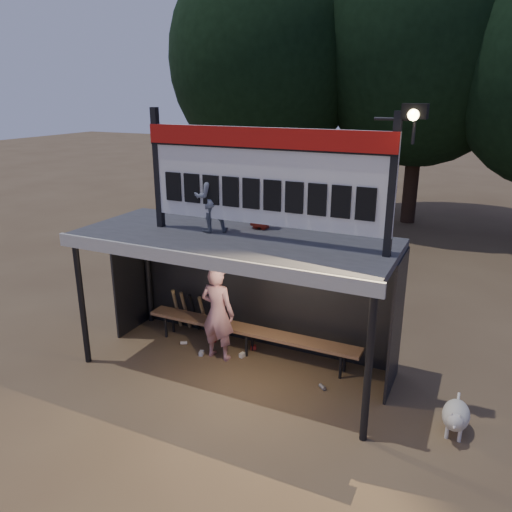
# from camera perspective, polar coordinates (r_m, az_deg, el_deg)

# --- Properties ---
(ground) EXTENTS (80.00, 80.00, 0.00)m
(ground) POSITION_cam_1_polar(r_m,az_deg,el_deg) (8.67, -2.38, -12.60)
(ground) COLOR brown
(ground) RESTS_ON ground
(player) EXTENTS (0.63, 0.42, 1.70)m
(player) POSITION_cam_1_polar(r_m,az_deg,el_deg) (8.60, -4.40, -6.50)
(player) COLOR white
(player) RESTS_ON ground
(child_a) EXTENTS (0.68, 0.65, 1.10)m
(child_a) POSITION_cam_1_polar(r_m,az_deg,el_deg) (7.89, -5.21, 6.69)
(child_a) COLOR slate
(child_a) RESTS_ON dugout_shelter
(child_b) EXTENTS (0.46, 0.34, 0.86)m
(child_b) POSITION_cam_1_polar(r_m,az_deg,el_deg) (8.07, 0.49, 6.16)
(child_b) COLOR maroon
(child_b) RESTS_ON dugout_shelter
(dugout_shelter) EXTENTS (5.10, 2.08, 2.32)m
(dugout_shelter) POSITION_cam_1_polar(r_m,az_deg,el_deg) (8.09, -1.75, -0.49)
(dugout_shelter) COLOR #3A3A3C
(dugout_shelter) RESTS_ON ground
(scoreboard_assembly) EXTENTS (4.10, 0.27, 1.99)m
(scoreboard_assembly) POSITION_cam_1_polar(r_m,az_deg,el_deg) (7.28, 1.20, 9.40)
(scoreboard_assembly) COLOR black
(scoreboard_assembly) RESTS_ON dugout_shelter
(bench) EXTENTS (4.00, 0.35, 0.48)m
(bench) POSITION_cam_1_polar(r_m,az_deg,el_deg) (8.89, -0.76, -8.57)
(bench) COLOR #926745
(bench) RESTS_ON ground
(tree_left) EXTENTS (6.46, 6.46, 9.27)m
(tree_left) POSITION_cam_1_polar(r_m,az_deg,el_deg) (18.22, 0.95, 21.62)
(tree_left) COLOR #2E2014
(tree_left) RESTS_ON ground
(tree_mid) EXTENTS (7.22, 7.22, 10.36)m
(tree_mid) POSITION_cam_1_polar(r_m,az_deg,el_deg) (18.33, 18.79, 22.76)
(tree_mid) COLOR #311F16
(tree_mid) RESTS_ON ground
(dog) EXTENTS (0.36, 0.81, 0.49)m
(dog) POSITION_cam_1_polar(r_m,az_deg,el_deg) (7.57, 21.87, -16.61)
(dog) COLOR beige
(dog) RESTS_ON ground
(bats) EXTENTS (0.68, 0.36, 0.84)m
(bats) POSITION_cam_1_polar(r_m,az_deg,el_deg) (9.73, -7.56, -6.28)
(bats) COLOR #A2804B
(bats) RESTS_ON ground
(litter) EXTENTS (2.90, 0.80, 0.08)m
(litter) POSITION_cam_1_polar(r_m,az_deg,el_deg) (9.01, -2.55, -11.05)
(litter) COLOR red
(litter) RESTS_ON ground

